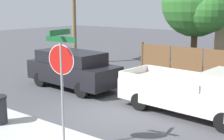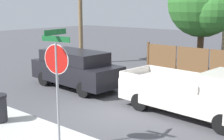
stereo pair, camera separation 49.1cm
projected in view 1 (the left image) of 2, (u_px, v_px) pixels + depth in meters
name	position (u px, v px, depth m)	size (l,w,h in m)	color
ground_plane	(106.00, 112.00, 11.84)	(80.00, 80.00, 0.00)	#47474C
oak_tree	(198.00, 4.00, 19.21)	(4.48, 4.27, 6.32)	brown
red_suv	(72.00, 68.00, 15.18)	(5.00, 2.21, 1.83)	black
orange_pickup	(197.00, 93.00, 11.38)	(5.52, 2.36, 1.77)	silver
stop_sign	(62.00, 69.00, 8.37)	(0.95, 0.85, 3.36)	gray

